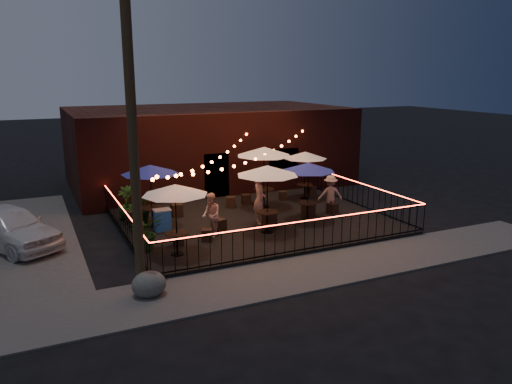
# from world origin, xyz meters

# --- Properties ---
(ground) EXTENTS (110.00, 110.00, 0.00)m
(ground) POSITION_xyz_m (0.00, 0.00, 0.00)
(ground) COLOR black
(ground) RESTS_ON ground
(patio) EXTENTS (10.00, 8.00, 0.15)m
(patio) POSITION_xyz_m (0.00, 2.00, 0.07)
(patio) COLOR black
(patio) RESTS_ON ground
(sidewalk) EXTENTS (18.00, 2.50, 0.05)m
(sidewalk) POSITION_xyz_m (0.00, -3.25, 0.03)
(sidewalk) COLOR #45413F
(sidewalk) RESTS_ON ground
(brick_building) EXTENTS (14.00, 8.00, 4.00)m
(brick_building) POSITION_xyz_m (1.00, 9.99, 2.00)
(brick_building) COLOR #34100E
(brick_building) RESTS_ON ground
(utility_pole) EXTENTS (0.26, 0.26, 8.00)m
(utility_pole) POSITION_xyz_m (-5.40, -2.60, 4.00)
(utility_pole) COLOR #3B2318
(utility_pole) RESTS_ON ground
(fence_front) EXTENTS (10.00, 0.04, 1.04)m
(fence_front) POSITION_xyz_m (0.00, -2.00, 0.66)
(fence_front) COLOR black
(fence_front) RESTS_ON patio
(fence_left) EXTENTS (0.04, 8.00, 1.04)m
(fence_left) POSITION_xyz_m (-5.00, 2.00, 0.66)
(fence_left) COLOR black
(fence_left) RESTS_ON patio
(fence_right) EXTENTS (0.04, 8.00, 1.04)m
(fence_right) POSITION_xyz_m (5.00, 2.00, 0.66)
(fence_right) COLOR black
(fence_right) RESTS_ON patio
(festoon_lights) EXTENTS (10.02, 8.72, 1.32)m
(festoon_lights) POSITION_xyz_m (-1.01, 1.70, 2.52)
(festoon_lights) COLOR #F75923
(festoon_lights) RESTS_ON ground
(cafe_table_0) EXTENTS (2.17, 2.17, 2.29)m
(cafe_table_0) POSITION_xyz_m (-3.80, -0.52, 2.24)
(cafe_table_0) COLOR black
(cafe_table_0) RESTS_ON patio
(cafe_table_1) EXTENTS (2.67, 2.67, 2.35)m
(cafe_table_1) POSITION_xyz_m (-3.80, 2.77, 2.30)
(cafe_table_1) COLOR black
(cafe_table_1) RESTS_ON patio
(cafe_table_2) EXTENTS (2.28, 2.28, 2.46)m
(cafe_table_2) POSITION_xyz_m (-0.20, 0.33, 2.39)
(cafe_table_2) COLOR black
(cafe_table_2) RESTS_ON patio
(cafe_table_3) EXTENTS (2.40, 2.40, 2.61)m
(cafe_table_3) POSITION_xyz_m (1.20, 3.49, 2.53)
(cafe_table_3) COLOR black
(cafe_table_3) RESTS_ON patio
(cafe_table_4) EXTENTS (2.15, 2.15, 2.29)m
(cafe_table_4) POSITION_xyz_m (1.88, 1.00, 2.24)
(cafe_table_4) COLOR black
(cafe_table_4) RESTS_ON patio
(cafe_table_5) EXTENTS (2.61, 2.61, 2.17)m
(cafe_table_5) POSITION_xyz_m (3.55, 4.07, 2.13)
(cafe_table_5) COLOR black
(cafe_table_5) RESTS_ON patio
(bistro_chair_0) EXTENTS (0.40, 0.40, 0.42)m
(bistro_chair_0) POSITION_xyz_m (-3.51, 0.35, 0.36)
(bistro_chair_0) COLOR black
(bistro_chair_0) RESTS_ON patio
(bistro_chair_1) EXTENTS (0.46, 0.46, 0.41)m
(bistro_chair_1) POSITION_xyz_m (-2.50, 0.34, 0.36)
(bistro_chair_1) COLOR black
(bistro_chair_1) RESTS_ON patio
(bistro_chair_2) EXTENTS (0.45, 0.45, 0.45)m
(bistro_chair_2) POSITION_xyz_m (-4.48, 3.54, 0.38)
(bistro_chair_2) COLOR black
(bistro_chair_2) RESTS_ON patio
(bistro_chair_3) EXTENTS (0.45, 0.45, 0.51)m
(bistro_chair_3) POSITION_xyz_m (-2.60, 3.69, 0.41)
(bistro_chair_3) COLOR black
(bistro_chair_3) RESTS_ON patio
(bistro_chair_4) EXTENTS (0.47, 0.47, 0.45)m
(bistro_chair_4) POSITION_xyz_m (-1.70, 1.19, 0.37)
(bistro_chair_4) COLOR black
(bistro_chair_4) RESTS_ON patio
(bistro_chair_5) EXTENTS (0.48, 0.48, 0.51)m
(bistro_chair_5) POSITION_xyz_m (0.17, 0.90, 0.40)
(bistro_chair_5) COLOR black
(bistro_chair_5) RESTS_ON patio
(bistro_chair_6) EXTENTS (0.52, 0.52, 0.46)m
(bistro_chair_6) POSITION_xyz_m (-0.10, 4.06, 0.38)
(bistro_chair_6) COLOR black
(bistro_chair_6) RESTS_ON patio
(bistro_chair_7) EXTENTS (0.37, 0.37, 0.42)m
(bistro_chair_7) POSITION_xyz_m (0.72, 4.30, 0.36)
(bistro_chair_7) COLOR black
(bistro_chair_7) RESTS_ON patio
(bistro_chair_8) EXTENTS (0.56, 0.56, 0.50)m
(bistro_chair_8) POSITION_xyz_m (2.26, 1.56, 0.40)
(bistro_chair_8) COLOR black
(bistro_chair_8) RESTS_ON patio
(bistro_chair_9) EXTENTS (0.47, 0.47, 0.44)m
(bistro_chair_9) POSITION_xyz_m (3.30, 1.38, 0.37)
(bistro_chair_9) COLOR black
(bistro_chair_9) RESTS_ON patio
(bistro_chair_10) EXTENTS (0.44, 0.44, 0.40)m
(bistro_chair_10) POSITION_xyz_m (2.53, 4.27, 0.35)
(bistro_chair_10) COLOR black
(bistro_chair_10) RESTS_ON patio
(bistro_chair_11) EXTENTS (0.47, 0.47, 0.47)m
(bistro_chair_11) POSITION_xyz_m (4.03, 4.31, 0.39)
(bistro_chair_11) COLOR black
(bistro_chair_11) RESTS_ON patio
(patron_a) EXTENTS (0.63, 0.79, 1.90)m
(patron_a) POSITION_xyz_m (0.01, 1.42, 1.10)
(patron_a) COLOR tan
(patron_a) RESTS_ON patio
(patron_b) EXTENTS (0.60, 0.76, 1.56)m
(patron_b) POSITION_xyz_m (-2.19, 0.72, 0.93)
(patron_b) COLOR beige
(patron_b) RESTS_ON patio
(patron_c) EXTENTS (1.15, 0.89, 1.56)m
(patron_c) POSITION_xyz_m (3.30, 1.57, 0.93)
(patron_c) COLOR #CEAD8F
(patron_c) RESTS_ON patio
(potted_shrub_a) EXTENTS (1.32, 1.22, 1.21)m
(potted_shrub_a) POSITION_xyz_m (-4.59, 0.37, 0.76)
(potted_shrub_a) COLOR #0C3C0D
(potted_shrub_a) RESTS_ON patio
(potted_shrub_b) EXTENTS (0.94, 0.86, 1.38)m
(potted_shrub_b) POSITION_xyz_m (-4.03, 3.16, 0.84)
(potted_shrub_b) COLOR #0E3B0D
(potted_shrub_b) RESTS_ON patio
(potted_shrub_c) EXTENTS (0.90, 0.90, 1.31)m
(potted_shrub_c) POSITION_xyz_m (-4.46, 4.11, 0.81)
(potted_shrub_c) COLOR #173A0C
(potted_shrub_c) RESTS_ON patio
(cooler) EXTENTS (0.62, 0.45, 0.82)m
(cooler) POSITION_xyz_m (-3.60, 2.09, 0.56)
(cooler) COLOR blue
(cooler) RESTS_ON patio
(boulder) EXTENTS (1.03, 0.92, 0.71)m
(boulder) POSITION_xyz_m (-5.26, -2.90, 0.35)
(boulder) COLOR #454641
(boulder) RESTS_ON ground
(car_white) EXTENTS (3.66, 4.53, 1.45)m
(car_white) POSITION_xyz_m (-8.61, 2.89, 0.72)
(car_white) COLOR silver
(car_white) RESTS_ON ground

